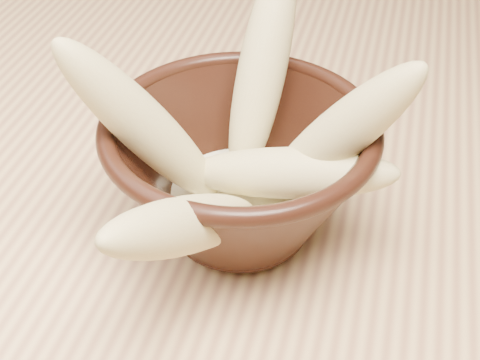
% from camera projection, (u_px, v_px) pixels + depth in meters
% --- Properties ---
extents(table, '(1.20, 0.80, 0.75)m').
position_uv_depth(table, '(71.00, 205.00, 0.63)').
color(table, '#DCB679').
rests_on(table, ground).
extents(bowl, '(0.19, 0.19, 0.10)m').
position_uv_depth(bowl, '(240.00, 170.00, 0.46)').
color(bowl, black).
rests_on(bowl, table).
extents(milk_puddle, '(0.10, 0.10, 0.01)m').
position_uv_depth(milk_puddle, '(240.00, 198.00, 0.47)').
color(milk_puddle, '#F0EAC1').
rests_on(milk_puddle, bowl).
extents(banana_upright, '(0.05, 0.12, 0.16)m').
position_uv_depth(banana_upright, '(262.00, 69.00, 0.47)').
color(banana_upright, tan).
rests_on(banana_upright, bowl).
extents(banana_left, '(0.12, 0.08, 0.15)m').
position_uv_depth(banana_left, '(143.00, 125.00, 0.42)').
color(banana_left, tan).
rests_on(banana_left, bowl).
extents(banana_right, '(0.12, 0.04, 0.14)m').
position_uv_depth(banana_right, '(338.00, 136.00, 0.42)').
color(banana_right, tan).
rests_on(banana_right, bowl).
extents(banana_across, '(0.15, 0.04, 0.06)m').
position_uv_depth(banana_across, '(289.00, 173.00, 0.44)').
color(banana_across, tan).
rests_on(banana_across, bowl).
extents(banana_front, '(0.08, 0.16, 0.11)m').
position_uv_depth(banana_front, '(188.00, 224.00, 0.38)').
color(banana_front, tan).
rests_on(banana_front, bowl).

